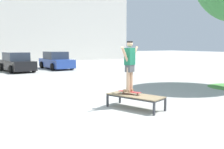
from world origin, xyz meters
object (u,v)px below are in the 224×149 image
at_px(skate_box, 135,96).
at_px(skater, 130,63).
at_px(skateboard, 129,92).
at_px(car_blue, 56,61).
at_px(car_black, 17,63).

distance_m(skate_box, skater, 1.14).
height_order(skateboard, skater, skater).
height_order(skate_box, car_blue, car_blue).
bearing_deg(skater, car_black, 92.75).
height_order(car_black, car_blue, same).
height_order(skate_box, skater, skater).
distance_m(skateboard, car_blue, 15.17).
bearing_deg(skater, skate_box, -70.67).
height_order(skater, car_black, skater).
xyz_separation_m(skateboard, car_blue, (2.68, 14.93, 0.15)).
xyz_separation_m(skate_box, skateboard, (-0.08, 0.23, 0.12)).
distance_m(skateboard, car_black, 14.54).
relative_size(skateboard, skater, 0.48).
height_order(skate_box, car_black, car_black).
bearing_deg(car_black, skate_box, -86.98).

